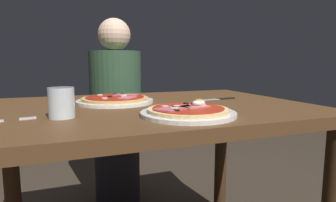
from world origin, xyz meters
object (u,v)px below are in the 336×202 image
(water_glass_near, at_px, (62,105))
(knife, at_px, (219,99))
(pizza_foreground, at_px, (188,112))
(diner_person, at_px, (117,118))
(dining_table, at_px, (150,133))
(pizza_across_left, at_px, (115,100))
(fork, at_px, (0,121))

(water_glass_near, xyz_separation_m, knife, (0.65, 0.19, -0.04))
(pizza_foreground, height_order, knife, pizza_foreground)
(pizza_foreground, distance_m, diner_person, 1.01)
(pizza_foreground, distance_m, water_glass_near, 0.38)
(dining_table, relative_size, pizza_across_left, 3.94)
(dining_table, xyz_separation_m, pizza_foreground, (0.05, -0.25, 0.13))
(water_glass_near, xyz_separation_m, fork, (-0.16, -0.00, -0.04))
(dining_table, bearing_deg, pizza_foreground, -78.71)
(pizza_foreground, distance_m, fork, 0.54)
(pizza_foreground, relative_size, fork, 1.89)
(dining_table, distance_m, pizza_across_left, 0.20)
(pizza_foreground, xyz_separation_m, fork, (-0.53, 0.10, -0.01))
(knife, bearing_deg, fork, -166.54)
(dining_table, relative_size, water_glass_near, 13.51)
(pizza_across_left, xyz_separation_m, fork, (-0.36, -0.26, -0.01))
(dining_table, relative_size, knife, 6.23)
(dining_table, xyz_separation_m, pizza_across_left, (-0.11, 0.11, 0.12))
(fork, bearing_deg, diner_person, 61.62)
(knife, bearing_deg, pizza_across_left, 171.45)
(knife, bearing_deg, water_glass_near, -163.38)
(pizza_foreground, bearing_deg, dining_table, 101.29)
(water_glass_near, bearing_deg, diner_person, 70.23)
(pizza_across_left, relative_size, water_glass_near, 3.43)
(pizza_across_left, height_order, diner_person, diner_person)
(water_glass_near, relative_size, knife, 0.46)
(water_glass_near, height_order, fork, water_glass_near)
(pizza_across_left, distance_m, fork, 0.45)
(pizza_across_left, height_order, water_glass_near, water_glass_near)
(knife, xyz_separation_m, diner_person, (-0.33, 0.70, -0.19))
(fork, bearing_deg, knife, 13.46)
(pizza_foreground, xyz_separation_m, knife, (0.28, 0.29, -0.01))
(pizza_across_left, height_order, fork, pizza_across_left)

